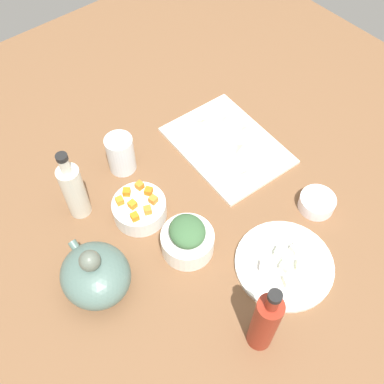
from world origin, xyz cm
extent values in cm
cube|color=brown|center=(0.00, 0.00, 1.50)|extent=(190.00, 190.00, 3.00)
cube|color=white|center=(8.65, -20.20, 3.50)|extent=(35.01, 26.73, 1.00)
cylinder|color=white|center=(-27.78, -5.38, 3.60)|extent=(23.48, 23.48, 1.20)
cylinder|color=white|center=(-9.49, 9.26, 5.98)|extent=(12.75, 12.75, 5.97)
cylinder|color=white|center=(5.67, 12.47, 5.60)|extent=(13.52, 13.52, 5.20)
cylinder|color=white|center=(-21.36, -23.96, 4.89)|extent=(9.19, 9.19, 3.78)
ellipsoid|color=#4F6A61|center=(-3.84, 31.08, 8.12)|extent=(16.67, 15.39, 10.24)
sphere|color=#5A6357|center=(-3.84, 31.08, 15.11)|extent=(4.67, 4.67, 4.67)
cylinder|color=#4F6A61|center=(3.25, 31.08, 9.40)|extent=(5.38, 2.00, 3.93)
cylinder|color=maroon|center=(-36.32, 11.41, 12.44)|extent=(5.31, 5.31, 18.88)
cylinder|color=maroon|center=(-36.32, 11.41, 23.86)|extent=(2.39, 2.39, 3.98)
cylinder|color=black|center=(-36.32, 11.41, 26.45)|extent=(2.66, 2.66, 1.20)
cylinder|color=silver|center=(16.65, 23.48, 11.11)|extent=(5.51, 5.51, 16.22)
cylinder|color=silver|center=(16.65, 23.48, 21.44)|extent=(2.48, 2.48, 4.44)
cylinder|color=black|center=(16.65, 23.48, 24.26)|extent=(2.75, 2.75, 1.20)
cylinder|color=white|center=(21.47, 6.95, 8.55)|extent=(7.42, 7.42, 11.10)
cube|color=orange|center=(2.11, 12.22, 9.10)|extent=(2.38, 2.38, 1.80)
cube|color=orange|center=(5.80, 14.11, 9.10)|extent=(1.98, 1.98, 1.80)
cube|color=orange|center=(8.72, 15.91, 9.10)|extent=(2.13, 2.13, 1.80)
cube|color=orange|center=(3.70, 9.35, 9.10)|extent=(2.18, 2.18, 1.80)
cube|color=orange|center=(9.39, 9.41, 9.10)|extent=(2.03, 2.03, 1.80)
cube|color=orange|center=(2.58, 15.74, 9.10)|extent=(2.08, 2.08, 1.80)
cube|color=orange|center=(9.84, 13.06, 9.10)|extent=(2.54, 2.54, 1.80)
cube|color=orange|center=(6.54, 8.69, 9.10)|extent=(2.50, 2.50, 1.80)
ellipsoid|color=#396139|center=(-9.49, 9.26, 11.11)|extent=(11.57, 11.00, 4.28)
cube|color=white|center=(-27.23, -9.61, 5.30)|extent=(2.58, 2.58, 2.20)
cube|color=silver|center=(-28.66, -4.40, 5.30)|extent=(2.60, 2.60, 2.20)
cube|color=white|center=(-25.60, -0.63, 5.30)|extent=(3.10, 3.10, 2.20)
cube|color=white|center=(-30.90, -7.31, 5.30)|extent=(3.10, 3.10, 2.20)
cube|color=white|center=(-31.75, -2.25, 5.30)|extent=(2.92, 2.92, 2.20)
cube|color=white|center=(-25.29, -6.08, 5.30)|extent=(2.83, 2.83, 2.20)
pyramid|color=beige|center=(4.00, -21.93, 5.32)|extent=(4.44, 4.21, 2.63)
pyramid|color=beige|center=(4.99, -15.27, 5.56)|extent=(6.45, 6.42, 3.13)
pyramid|color=beige|center=(18.08, -19.33, 5.11)|extent=(7.69, 7.76, 2.22)
pyramid|color=beige|center=(-3.54, -15.75, 5.25)|extent=(6.19, 6.21, 2.50)
pyramid|color=beige|center=(15.27, -26.18, 5.20)|extent=(4.46, 4.32, 2.40)
pyramid|color=beige|center=(8.58, -27.88, 5.03)|extent=(5.04, 4.92, 2.06)
camera|label=1|loc=(-50.21, 41.61, 99.92)|focal=41.80mm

